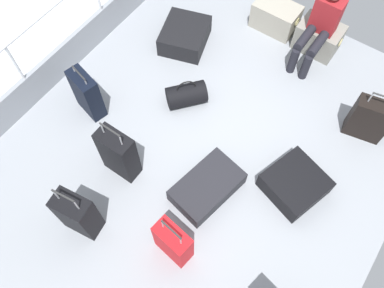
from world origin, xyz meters
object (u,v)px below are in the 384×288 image
Objects in this scene: cargo_crate_1 at (318,37)px; suitcase_2 at (369,119)px; suitcase_7 at (78,214)px; duffel_bag at (186,95)px; suitcase_6 at (185,36)px; cargo_crate_0 at (276,17)px; suitcase_0 at (119,154)px; suitcase_8 at (173,242)px; suitcase_3 at (87,94)px; suitcase_5 at (207,187)px; passenger_seated at (320,25)px; suitcase_1 at (295,184)px.

cargo_crate_1 is 0.79× the size of suitcase_2.
cargo_crate_1 is 0.69× the size of suitcase_7.
suitcase_7 is 1.58× the size of duffel_bag.
suitcase_7 is at bearing -89.25° from duffel_bag.
cargo_crate_1 is 1.81m from suitcase_6.
cargo_crate_0 is at bearing 81.04° from duffel_bag.
suitcase_2 is at bearing 44.40° from suitcase_0.
suitcase_8 is (1.05, -0.43, -0.07)m from suitcase_0.
suitcase_3 is 2.08m from suitcase_8.
duffel_bag is at bearing 135.88° from suitcase_5.
suitcase_3 reaches higher than cargo_crate_0.
suitcase_2 is 0.94× the size of suitcase_6.
cargo_crate_0 is 0.80× the size of suitcase_6.
suitcase_5 is (0.62, -2.63, -0.08)m from cargo_crate_0.
passenger_seated is 1.33m from suitcase_2.
suitcase_1 is 1.03× the size of suitcase_3.
suitcase_3 is 1.31× the size of duffel_bag.
suitcase_7 is (-0.91, -3.71, 0.14)m from cargo_crate_1.
passenger_seated reaches higher than suitcase_3.
cargo_crate_1 is 3.38m from suitcase_8.
suitcase_1 is 0.86× the size of suitcase_7.
suitcase_2 is 3.35m from suitcase_3.
cargo_crate_0 is 0.59× the size of passenger_seated.
suitcase_2 is (1.08, -0.73, -0.28)m from passenger_seated.
suitcase_8 is (1.57, -2.41, 0.15)m from suitcase_6.
duffel_bag is (0.59, -0.79, 0.01)m from suitcase_6.
suitcase_3 is (-2.93, -1.62, 0.02)m from suitcase_2.
suitcase_5 is (-0.04, -2.44, -0.47)m from passenger_seated.
suitcase_3 is at bearing -151.02° from suitcase_2.
suitcase_2 is 2.19m from duffel_bag.
suitcase_1 is at bearing 10.68° from suitcase_3.
suitcase_0 is 1.62× the size of duffel_bag.
cargo_crate_0 is 0.87× the size of suitcase_1.
suitcase_0 is (-1.00, -2.95, 0.16)m from cargo_crate_1.
suitcase_8 reaches higher than suitcase_3.
suitcase_2 is at bearing 73.62° from suitcase_1.
cargo_crate_1 is 2.63m from suitcase_5.
suitcase_3 is 0.90× the size of suitcase_6.
suitcase_6 is 1.46× the size of duffel_bag.
suitcase_6 is (-2.27, 1.08, 0.01)m from suitcase_1.
suitcase_0 is 1.03× the size of suitcase_7.
suitcase_1 is 2.52m from suitcase_6.
cargo_crate_0 is 2.81m from suitcase_3.
suitcase_6 is (0.32, 1.57, -0.18)m from suitcase_3.
suitcase_1 is (1.41, -2.05, -0.07)m from cargo_crate_0.
suitcase_2 is 2.61m from suitcase_6.
cargo_crate_1 is at bearing 90.00° from passenger_seated.
suitcase_1 is at bearing -55.54° from cargo_crate_0.
suitcase_8 is (0.04, -3.37, 0.09)m from cargo_crate_1.
suitcase_1 is at bearing 27.38° from suitcase_0.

